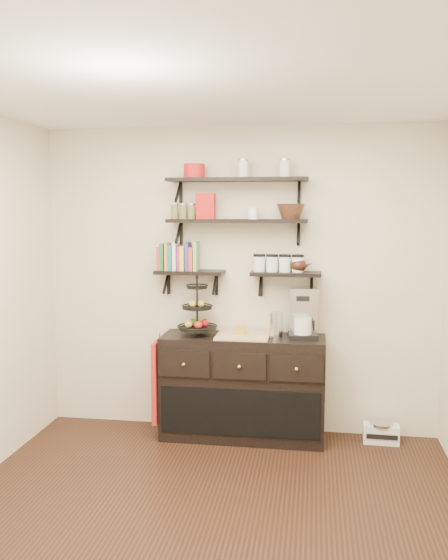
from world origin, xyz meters
TOP-DOWN VIEW (x-y plane):
  - floor at (0.00, 0.00)m, footprint 3.50×3.50m
  - ceiling at (0.00, 0.00)m, footprint 3.50×3.50m
  - back_wall at (0.00, 1.75)m, footprint 3.50×0.02m
  - shelf_top at (0.00, 1.62)m, footprint 1.20×0.27m
  - shelf_mid at (0.00, 1.62)m, footprint 1.20×0.27m
  - shelf_low_left at (-0.42, 1.63)m, footprint 0.60×0.25m
  - shelf_low_right at (0.42, 1.63)m, footprint 0.60×0.25m
  - cookbooks at (-0.51, 1.63)m, footprint 0.36×0.15m
  - glass_canisters at (0.36, 1.63)m, footprint 0.43×0.10m
  - sideboard at (0.07, 1.51)m, footprint 1.40×0.50m
  - fruit_stand at (-0.33, 1.52)m, footprint 0.34×0.34m
  - candle at (0.04, 1.51)m, footprint 0.08×0.08m
  - coffee_maker at (0.57, 1.54)m, footprint 0.26×0.25m
  - thermal_carafe at (0.35, 1.49)m, footprint 0.11×0.11m
  - apron at (-0.66, 1.41)m, footprint 0.04×0.30m
  - radio at (1.25, 1.57)m, footprint 0.30×0.20m
  - recipe_box at (-0.27, 1.61)m, footprint 0.16×0.07m
  - walnut_bowl at (0.45, 1.61)m, footprint 0.24×0.24m
  - ramekins at (0.14, 1.61)m, footprint 0.09×0.09m
  - teapot at (0.53, 1.63)m, footprint 0.21×0.17m
  - red_pot at (-0.37, 1.61)m, footprint 0.18×0.18m

SIDE VIEW (x-z plane):
  - floor at x=0.00m, z-range 0.00..0.00m
  - radio at x=1.25m, z-range 0.00..0.18m
  - sideboard at x=0.07m, z-range -0.01..0.91m
  - apron at x=-0.66m, z-range 0.15..0.86m
  - candle at x=0.04m, z-range 0.92..1.00m
  - thermal_carafe at x=0.35m, z-range 0.90..1.12m
  - fruit_stand at x=-0.33m, z-range 0.82..1.32m
  - coffee_maker at x=0.57m, z-range 0.89..1.32m
  - back_wall at x=0.00m, z-range 0.00..2.70m
  - shelf_low_left at x=-0.42m, z-range 1.31..1.54m
  - shelf_low_right at x=0.42m, z-range 1.31..1.54m
  - glass_canisters at x=0.36m, z-range 1.45..1.58m
  - teapot at x=0.53m, z-range 1.45..1.59m
  - cookbooks at x=-0.51m, z-range 1.43..1.69m
  - shelf_mid at x=0.00m, z-range 1.77..2.00m
  - ramekins at x=0.14m, z-range 1.90..2.00m
  - walnut_bowl at x=0.45m, z-range 1.90..2.03m
  - recipe_box at x=-0.27m, z-range 1.90..2.12m
  - shelf_top at x=0.00m, z-range 2.12..2.35m
  - red_pot at x=-0.37m, z-range 2.25..2.37m
  - ceiling at x=0.00m, z-range 2.69..2.71m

